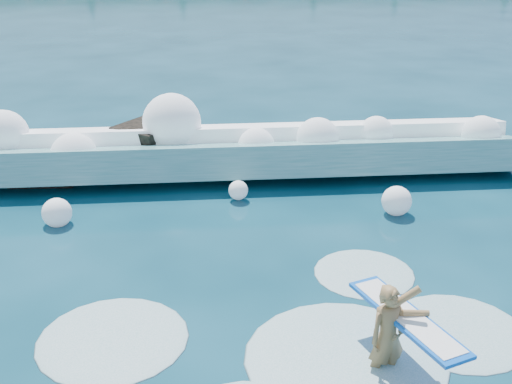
# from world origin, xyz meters

# --- Properties ---
(ground) EXTENTS (200.00, 200.00, 0.00)m
(ground) POSITION_xyz_m (0.00, 0.00, 0.00)
(ground) COLOR #07303F
(ground) RESTS_ON ground
(breaking_wave) EXTENTS (16.51, 2.64, 1.42)m
(breaking_wave) POSITION_xyz_m (0.51, 6.30, 0.50)
(breaking_wave) COLOR teal
(breaking_wave) RESTS_ON ground
(rock_cluster) EXTENTS (8.17, 3.03, 1.26)m
(rock_cluster) POSITION_xyz_m (-3.99, 6.92, 0.40)
(rock_cluster) COLOR black
(rock_cluster) RESTS_ON ground
(surfer_with_board) EXTENTS (1.29, 2.88, 1.69)m
(surfer_with_board) POSITION_xyz_m (3.15, -2.11, 0.62)
(surfer_with_board) COLOR #987447
(surfer_with_board) RESTS_ON ground
(wave_spray) EXTENTS (15.65, 4.80, 2.06)m
(wave_spray) POSITION_xyz_m (-0.09, 6.31, 0.95)
(wave_spray) COLOR white
(wave_spray) RESTS_ON ground
(surf_foam) EXTENTS (9.56, 5.83, 0.16)m
(surf_foam) POSITION_xyz_m (2.35, -1.62, 0.00)
(surf_foam) COLOR silver
(surf_foam) RESTS_ON ground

